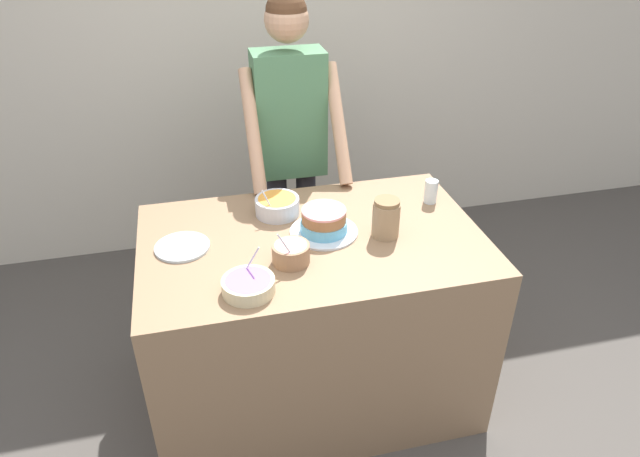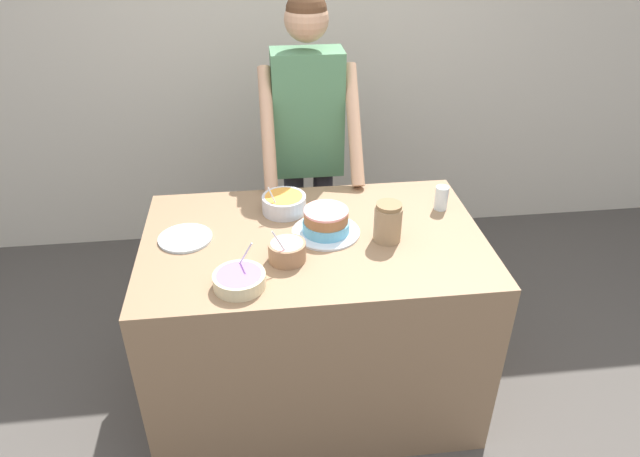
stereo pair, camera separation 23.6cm
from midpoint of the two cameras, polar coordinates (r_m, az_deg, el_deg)
name	(u,v)px [view 2 (the right image)]	position (r m, az deg, el deg)	size (l,w,h in m)	color
wall_back	(286,51)	(3.73, -1.55, 17.33)	(10.00, 0.05, 2.60)	beige
counter	(314,318)	(2.71, 1.92, -9.08)	(1.46, 0.92, 0.91)	#8C6B4C
person_baker	(308,128)	(3.02, 1.06, 10.01)	(0.49, 0.49, 1.79)	#2D2D38
cake	(326,223)	(2.44, 3.38, 0.49)	(0.30, 0.30, 0.12)	silver
frosting_bowl_orange	(284,203)	(2.60, -1.03, 2.48)	(0.20, 0.20, 0.15)	silver
frosting_bowl_pink	(287,251)	(2.27, -0.34, -2.32)	(0.15, 0.15, 0.16)	#936B4C
frosting_bowl_purple	(239,279)	(2.14, -4.95, -5.21)	(0.20, 0.20, 0.15)	beige
drinking_glass	(441,198)	(2.70, 14.52, 2.91)	(0.06, 0.06, 0.11)	silver
ceramic_plate	(185,238)	(2.46, -10.68, -1.04)	(0.23, 0.23, 0.01)	silver
stoneware_jar	(388,222)	(2.41, 9.61, 0.54)	(0.12, 0.12, 0.17)	#9E7F5B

